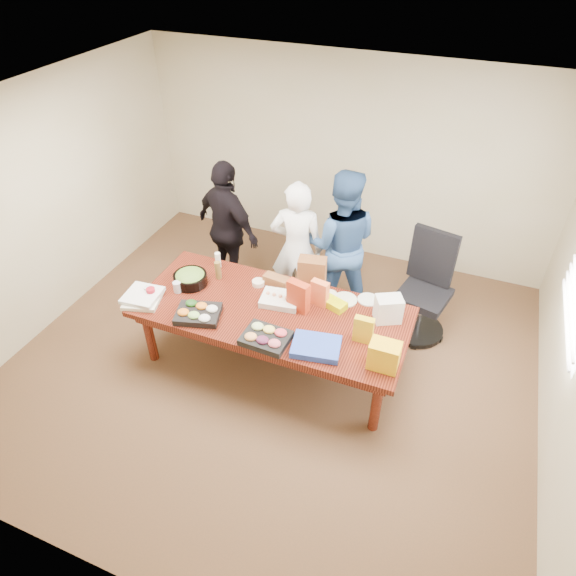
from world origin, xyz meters
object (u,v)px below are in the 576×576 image
at_px(conference_table, 272,336).
at_px(person_center, 297,249).
at_px(salad_bowl, 190,279).
at_px(office_chair, 424,292).
at_px(sheet_cake, 280,300).
at_px(person_right, 341,243).

relative_size(conference_table, person_center, 1.64).
height_order(conference_table, salad_bowl, salad_bowl).
distance_m(office_chair, person_center, 1.52).
height_order(sheet_cake, salad_bowl, salad_bowl).
height_order(person_center, person_right, person_right).
relative_size(person_center, sheet_cake, 4.32).
xyz_separation_m(person_right, salad_bowl, (-1.34, -1.14, -0.10)).
distance_m(person_center, sheet_cake, 0.87).
height_order(person_right, sheet_cake, person_right).
bearing_deg(person_right, sheet_cake, 59.78).
xyz_separation_m(person_center, person_right, (0.46, 0.22, 0.06)).
distance_m(sheet_cake, salad_bowl, 1.03).
height_order(conference_table, sheet_cake, sheet_cake).
height_order(conference_table, office_chair, office_chair).
bearing_deg(person_center, sheet_cake, 87.20).
distance_m(conference_table, office_chair, 1.77).
bearing_deg(salad_bowl, sheet_cake, 3.66).
bearing_deg(conference_table, office_chair, 37.55).
xyz_separation_m(office_chair, salad_bowl, (-2.38, -0.99, 0.20)).
height_order(office_chair, person_center, person_center).
relative_size(office_chair, salad_bowl, 3.32).
distance_m(office_chair, sheet_cake, 1.65).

